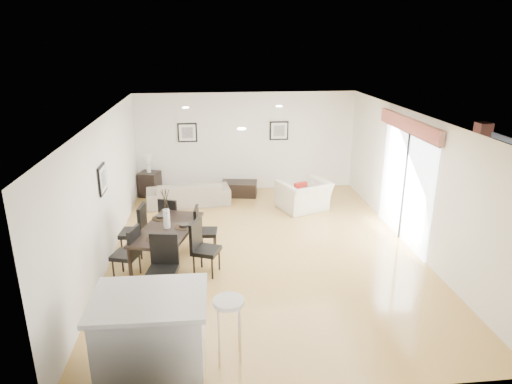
{
  "coord_description": "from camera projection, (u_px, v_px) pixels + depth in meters",
  "views": [
    {
      "loc": [
        -1.04,
        -8.3,
        4.06
      ],
      "look_at": [
        -0.12,
        0.4,
        1.1
      ],
      "focal_mm": 32.0,
      "sensor_mm": 36.0,
      "label": 1
    }
  ],
  "objects": [
    {
      "name": "ground",
      "position": [
        264.0,
        250.0,
        9.23
      ],
      "size": [
        8.0,
        8.0,
        0.0
      ],
      "primitive_type": "plane",
      "color": "tan",
      "rests_on": "ground"
    },
    {
      "name": "wall_back",
      "position": [
        246.0,
        142.0,
        12.56
      ],
      "size": [
        6.0,
        0.04,
        2.7
      ],
      "primitive_type": "cube",
      "color": "white",
      "rests_on": "ground"
    },
    {
      "name": "wall_front",
      "position": [
        309.0,
        297.0,
        5.03
      ],
      "size": [
        6.0,
        0.04,
        2.7
      ],
      "primitive_type": "cube",
      "color": "white",
      "rests_on": "ground"
    },
    {
      "name": "wall_left",
      "position": [
        105.0,
        192.0,
        8.5
      ],
      "size": [
        0.04,
        8.0,
        2.7
      ],
      "primitive_type": "cube",
      "color": "white",
      "rests_on": "ground"
    },
    {
      "name": "wall_right",
      "position": [
        413.0,
        181.0,
        9.1
      ],
      "size": [
        0.04,
        8.0,
        2.7
      ],
      "primitive_type": "cube",
      "color": "white",
      "rests_on": "ground"
    },
    {
      "name": "ceiling",
      "position": [
        265.0,
        116.0,
        8.36
      ],
      "size": [
        6.0,
        8.0,
        0.02
      ],
      "primitive_type": "cube",
      "color": "white",
      "rests_on": "wall_back"
    },
    {
      "name": "sofa",
      "position": [
        188.0,
        193.0,
        11.66
      ],
      "size": [
        2.17,
        1.05,
        0.61
      ],
      "primitive_type": "imported",
      "rotation": [
        0.0,
        0.0,
        3.25
      ],
      "color": "#9F9381",
      "rests_on": "ground"
    },
    {
      "name": "armchair",
      "position": [
        304.0,
        196.0,
        11.27
      ],
      "size": [
        1.43,
        1.35,
        0.74
      ],
      "primitive_type": "imported",
      "rotation": [
        0.0,
        0.0,
        3.53
      ],
      "color": "beige",
      "rests_on": "ground"
    },
    {
      "name": "courtyard_plant_b",
      "position": [
        496.0,
        202.0,
        11.07
      ],
      "size": [
        0.34,
        0.34,
        0.58
      ],
      "primitive_type": "imported",
      "rotation": [
        0.0,
        0.0,
        -0.05
      ],
      "color": "#2D5022",
      "rests_on": "ground"
    },
    {
      "name": "dining_table",
      "position": [
        167.0,
        231.0,
        8.45
      ],
      "size": [
        1.34,
        1.95,
        0.74
      ],
      "rotation": [
        0.0,
        0.0,
        -0.28
      ],
      "color": "black",
      "rests_on": "ground"
    },
    {
      "name": "dining_chair_wnear",
      "position": [
        130.0,
        250.0,
        7.99
      ],
      "size": [
        0.54,
        0.54,
        0.97
      ],
      "rotation": [
        0.0,
        0.0,
        -1.87
      ],
      "color": "black",
      "rests_on": "ground"
    },
    {
      "name": "dining_chair_wfar",
      "position": [
        137.0,
        228.0,
        8.82
      ],
      "size": [
        0.52,
        0.52,
        1.04
      ],
      "rotation": [
        0.0,
        0.0,
        -1.69
      ],
      "color": "black",
      "rests_on": "ground"
    },
    {
      "name": "dining_chair_enear",
      "position": [
        202.0,
        245.0,
        8.16
      ],
      "size": [
        0.58,
        0.58,
        1.0
      ],
      "rotation": [
        0.0,
        0.0,
        1.18
      ],
      "color": "black",
      "rests_on": "ground"
    },
    {
      "name": "dining_chair_efar",
      "position": [
        202.0,
        227.0,
        8.98
      ],
      "size": [
        0.46,
        0.46,
        0.94
      ],
      "rotation": [
        0.0,
        0.0,
        1.47
      ],
      "color": "black",
      "rests_on": "ground"
    },
    {
      "name": "dining_chair_head",
      "position": [
        163.0,
        262.0,
        7.45
      ],
      "size": [
        0.54,
        0.54,
        1.05
      ],
      "rotation": [
        0.0,
        0.0,
        -0.16
      ],
      "color": "black",
      "rests_on": "ground"
    },
    {
      "name": "dining_chair_foot",
      "position": [
        170.0,
        217.0,
        9.54
      ],
      "size": [
        0.55,
        0.55,
        0.93
      ],
      "rotation": [
        0.0,
        0.0,
        2.73
      ],
      "color": "black",
      "rests_on": "ground"
    },
    {
      "name": "vase",
      "position": [
        166.0,
        211.0,
        8.32
      ],
      "size": [
        0.82,
        1.34,
        0.75
      ],
      "color": "white",
      "rests_on": "dining_table"
    },
    {
      "name": "coffee_table",
      "position": [
        239.0,
        189.0,
        12.37
      ],
      "size": [
        1.03,
        0.72,
        0.38
      ],
      "primitive_type": "cube",
      "rotation": [
        0.0,
        0.0,
        -0.17
      ],
      "color": "black",
      "rests_on": "ground"
    },
    {
      "name": "side_table",
      "position": [
        150.0,
        184.0,
        12.3
      ],
      "size": [
        0.62,
        0.62,
        0.66
      ],
      "primitive_type": "cube",
      "rotation": [
        0.0,
        0.0,
        -0.32
      ],
      "color": "black",
      "rests_on": "ground"
    },
    {
      "name": "table_lamp",
      "position": [
        148.0,
        161.0,
        12.1
      ],
      "size": [
        0.25,
        0.25,
        0.47
      ],
      "color": "white",
      "rests_on": "side_table"
    },
    {
      "name": "cushion",
      "position": [
        301.0,
        189.0,
        11.09
      ],
      "size": [
        0.34,
        0.2,
        0.32
      ],
      "primitive_type": "cube",
      "rotation": [
        0.0,
        0.0,
        3.47
      ],
      "color": "#A41E15",
      "rests_on": "armchair"
    },
    {
      "name": "kitchen_island",
      "position": [
        151.0,
        331.0,
        5.84
      ],
      "size": [
        1.46,
        1.13,
        1.01
      ],
      "rotation": [
        0.0,
        0.0,
        -0.02
      ],
      "color": "silver",
      "rests_on": "ground"
    },
    {
      "name": "bar_stool",
      "position": [
        229.0,
        308.0,
        5.85
      ],
      "size": [
        0.41,
        0.41,
        0.9
      ],
      "color": "silver",
      "rests_on": "ground"
    },
    {
      "name": "framed_print_back_left",
      "position": [
        187.0,
        133.0,
        12.28
      ],
      "size": [
        0.52,
        0.04,
        0.52
      ],
      "color": "black",
      "rests_on": "wall_back"
    },
    {
      "name": "framed_print_back_right",
      "position": [
        279.0,
        131.0,
        12.53
      ],
      "size": [
        0.52,
        0.04,
        0.52
      ],
      "color": "black",
      "rests_on": "wall_back"
    },
    {
      "name": "framed_print_left_wall",
      "position": [
        102.0,
        179.0,
        8.21
      ],
      "size": [
        0.04,
        0.52,
        0.52
      ],
      "rotation": [
        0.0,
        0.0,
        1.57
      ],
      "color": "black",
      "rests_on": "wall_left"
    },
    {
      "name": "sliding_door",
      "position": [
        406.0,
        162.0,
        9.27
      ],
      "size": [
        0.12,
        2.7,
        2.57
      ],
      "color": "white",
      "rests_on": "wall_right"
    }
  ]
}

